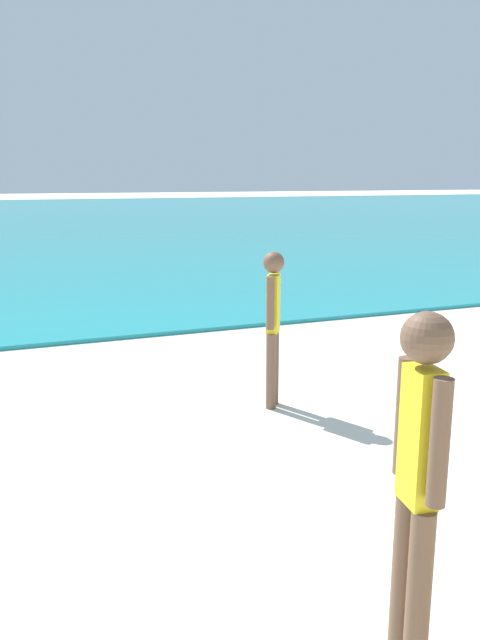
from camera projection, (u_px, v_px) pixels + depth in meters
water at (27, 217)px, 36.31m from camera, size 160.00×60.00×0.06m
person_standing at (418, 475)px, 2.76m from camera, size 0.22×0.38×1.67m
person_distant at (273, 320)px, 6.12m from camera, size 0.24×0.30×1.53m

